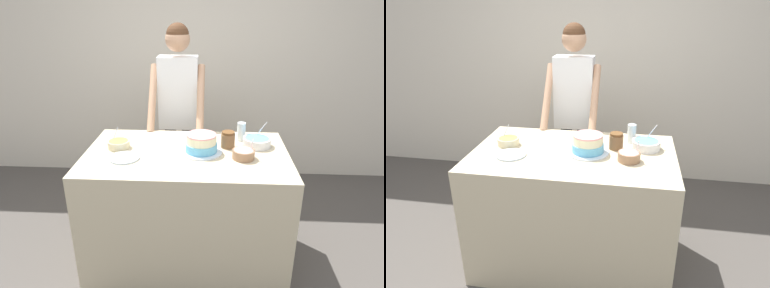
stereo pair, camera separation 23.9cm
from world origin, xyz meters
The scene contains 10 objects.
wall_back centered at (0.00, 2.03, 1.30)m, with size 10.00×0.05×2.60m.
counter centered at (0.00, 0.45, 0.47)m, with size 1.46×0.89×0.94m.
person_baker centered at (-0.13, 1.21, 1.11)m, with size 0.48×0.49×1.79m.
cake centered at (0.11, 0.45, 1.00)m, with size 0.31×0.31×0.14m.
frosting_bowl_pink centered at (0.40, 0.36, 0.97)m, with size 0.15×0.15×0.15m.
frosting_bowl_olive centered at (-0.51, 0.50, 0.97)m, with size 0.16×0.16×0.14m.
frosting_bowl_blue centered at (0.52, 0.59, 0.97)m, with size 0.21×0.21×0.17m.
drinking_glass centered at (0.41, 0.71, 1.01)m, with size 0.07×0.07×0.14m.
ceramic_plate centered at (-0.42, 0.31, 0.94)m, with size 0.21×0.21×0.01m.
stoneware_jar centered at (0.30, 0.56, 1.00)m, with size 0.10×0.10×0.12m.
Camera 1 is at (0.17, -1.81, 1.93)m, focal length 32.00 mm.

